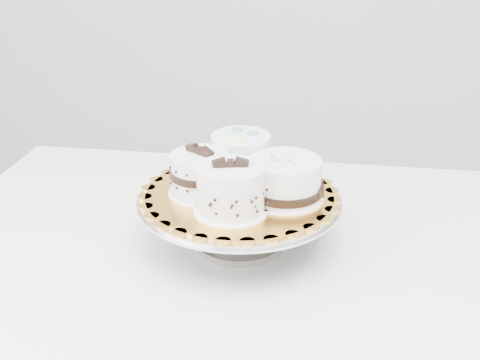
# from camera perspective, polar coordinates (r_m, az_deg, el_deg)

# --- Properties ---
(table) EXTENTS (1.20, 0.80, 0.75)m
(table) POSITION_cam_1_polar(r_m,az_deg,el_deg) (1.08, 1.91, -10.10)
(table) COLOR white
(table) RESTS_ON floor
(cake_stand) EXTENTS (0.34, 0.34, 0.09)m
(cake_stand) POSITION_cam_1_polar(r_m,az_deg,el_deg) (1.02, -0.05, -2.96)
(cake_stand) COLOR gray
(cake_stand) RESTS_ON table
(cake_board) EXTENTS (0.32, 0.32, 0.00)m
(cake_board) POSITION_cam_1_polar(r_m,az_deg,el_deg) (1.01, -0.05, -1.36)
(cake_board) COLOR gold
(cake_board) RESTS_ON cake_stand
(cake_swirl) EXTENTS (0.12, 0.12, 0.09)m
(cake_swirl) POSITION_cam_1_polar(r_m,az_deg,el_deg) (0.93, -0.90, -0.99)
(cake_swirl) COLOR white
(cake_swirl) RESTS_ON cake_board
(cake_banded) EXTENTS (0.13, 0.13, 0.09)m
(cake_banded) POSITION_cam_1_polar(r_m,az_deg,el_deg) (0.99, -3.79, 0.46)
(cake_banded) COLOR white
(cake_banded) RESTS_ON cake_board
(cake_dots) EXTENTS (0.14, 0.14, 0.08)m
(cake_dots) POSITION_cam_1_polar(r_m,az_deg,el_deg) (1.06, 0.09, 2.36)
(cake_dots) COLOR white
(cake_dots) RESTS_ON cake_board
(cake_ribbon) EXTENTS (0.14, 0.13, 0.07)m
(cake_ribbon) POSITION_cam_1_polar(r_m,az_deg,el_deg) (0.98, 4.35, -0.01)
(cake_ribbon) COLOR white
(cake_ribbon) RESTS_ON cake_board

